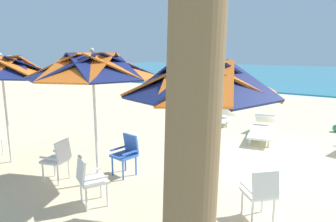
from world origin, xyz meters
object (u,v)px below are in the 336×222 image
(sun_lounger_1, at_px, (262,129))
(sun_lounger_2, at_px, (214,120))
(plastic_chair_2, at_px, (89,178))
(palm_tree_1, at_px, (195,6))
(beach_umbrella_1, at_px, (93,67))
(plastic_chair_3, at_px, (126,152))
(beach_umbrella_2, at_px, (1,68))
(plastic_chair_1, at_px, (58,158))
(beach_ball, at_px, (336,128))
(beach_umbrella_0, at_px, (202,81))
(plastic_chair_0, at_px, (261,191))

(sun_lounger_1, relative_size, sun_lounger_2, 1.02)
(plastic_chair_2, relative_size, palm_tree_1, 0.18)
(beach_umbrella_1, height_order, sun_lounger_1, beach_umbrella_1)
(plastic_chair_3, bearing_deg, beach_umbrella_2, -160.14)
(plastic_chair_1, distance_m, beach_ball, 8.63)
(sun_lounger_1, distance_m, palm_tree_1, 7.98)
(sun_lounger_2, height_order, palm_tree_1, palm_tree_1)
(plastic_chair_2, distance_m, palm_tree_1, 4.09)
(plastic_chair_2, distance_m, sun_lounger_1, 5.84)
(beach_umbrella_2, distance_m, sun_lounger_2, 6.51)
(sun_lounger_1, height_order, palm_tree_1, palm_tree_1)
(beach_umbrella_2, relative_size, beach_ball, 10.46)
(beach_umbrella_2, bearing_deg, sun_lounger_2, 64.96)
(beach_umbrella_1, height_order, beach_ball, beach_umbrella_1)
(beach_umbrella_0, bearing_deg, beach_umbrella_1, 172.07)
(beach_umbrella_0, xyz_separation_m, sun_lounger_2, (-2.44, 5.63, -1.94))
(beach_umbrella_1, bearing_deg, sun_lounger_1, 70.78)
(plastic_chair_2, xyz_separation_m, sun_lounger_1, (1.19, 5.71, -0.22))
(plastic_chair_0, distance_m, plastic_chair_2, 2.80)
(beach_umbrella_1, distance_m, sun_lounger_2, 5.66)
(beach_umbrella_0, distance_m, beach_ball, 7.82)
(plastic_chair_1, relative_size, plastic_chair_2, 1.00)
(plastic_chair_0, xyz_separation_m, plastic_chair_1, (-3.84, -0.81, 0.00))
(beach_umbrella_0, height_order, beach_ball, beach_umbrella_0)
(plastic_chair_3, bearing_deg, sun_lounger_2, 91.88)
(plastic_chair_0, relative_size, beach_umbrella_1, 0.32)
(beach_ball, bearing_deg, sun_lounger_2, -152.46)
(plastic_chair_1, height_order, plastic_chair_3, same)
(plastic_chair_2, xyz_separation_m, sun_lounger_2, (-0.53, 5.98, -0.22))
(beach_umbrella_0, height_order, sun_lounger_2, beach_umbrella_0)
(plastic_chair_3, distance_m, palm_tree_1, 5.03)
(plastic_chair_2, bearing_deg, palm_tree_1, -29.36)
(sun_lounger_1, bearing_deg, beach_umbrella_1, -109.22)
(sun_lounger_2, relative_size, palm_tree_1, 0.46)
(plastic_chair_1, relative_size, palm_tree_1, 0.18)
(plastic_chair_3, xyz_separation_m, sun_lounger_1, (1.57, 4.36, -0.22))
(beach_umbrella_1, relative_size, sun_lounger_2, 1.22)
(sun_lounger_1, bearing_deg, beach_ball, 49.46)
(beach_umbrella_1, distance_m, plastic_chair_3, 1.95)
(beach_umbrella_0, relative_size, plastic_chair_0, 2.97)
(beach_umbrella_0, xyz_separation_m, beach_umbrella_1, (-2.47, 0.34, 0.10))
(palm_tree_1, bearing_deg, plastic_chair_0, 97.19)
(beach_umbrella_0, xyz_separation_m, plastic_chair_0, (0.65, 0.78, -1.73))
(beach_umbrella_1, height_order, plastic_chair_1, beach_umbrella_1)
(plastic_chair_2, bearing_deg, beach_umbrella_2, 173.68)
(palm_tree_1, bearing_deg, plastic_chair_3, 137.69)
(sun_lounger_2, bearing_deg, palm_tree_1, -65.70)
(plastic_chair_0, height_order, beach_umbrella_1, beach_umbrella_1)
(plastic_chair_3, bearing_deg, plastic_chair_2, -74.47)
(plastic_chair_1, xyz_separation_m, sun_lounger_2, (0.75, 5.66, -0.22))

